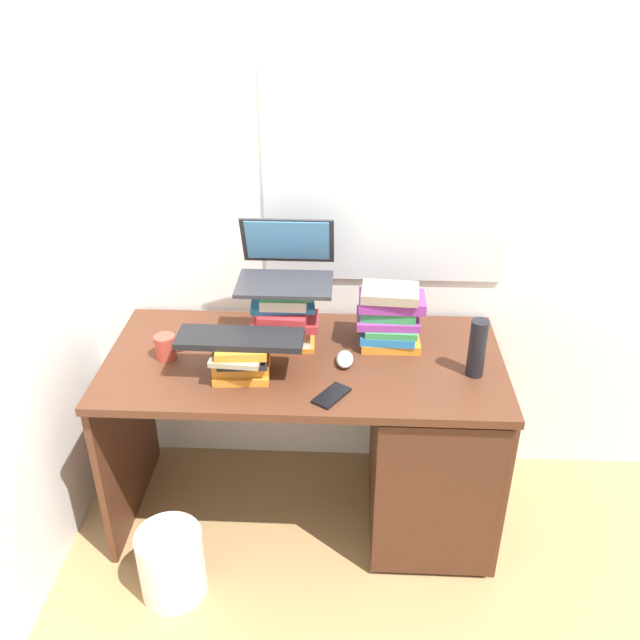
{
  "coord_description": "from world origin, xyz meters",
  "views": [
    {
      "loc": [
        0.15,
        -2.04,
        2.02
      ],
      "look_at": [
        0.06,
        -0.04,
        0.91
      ],
      "focal_mm": 38.26,
      "sensor_mm": 36.0,
      "label": 1
    }
  ],
  "objects_px": {
    "laptop": "(286,266)",
    "cell_phone": "(331,396)",
    "keyboard": "(240,338)",
    "book_stack_tall": "(285,314)",
    "book_stack_keyboard_riser": "(242,358)",
    "book_stack_side": "(389,317)",
    "water_bottle": "(477,348)",
    "desk": "(400,439)",
    "wastebasket": "(172,563)",
    "computer_mouse": "(345,359)",
    "mug": "(166,347)"
  },
  "relations": [
    {
      "from": "laptop",
      "to": "cell_phone",
      "type": "relative_size",
      "value": 2.46
    },
    {
      "from": "keyboard",
      "to": "laptop",
      "type": "bearing_deg",
      "value": 65.07
    },
    {
      "from": "book_stack_tall",
      "to": "book_stack_keyboard_riser",
      "type": "bearing_deg",
      "value": -121.65
    },
    {
      "from": "book_stack_side",
      "to": "water_bottle",
      "type": "relative_size",
      "value": 1.16
    },
    {
      "from": "laptop",
      "to": "desk",
      "type": "bearing_deg",
      "value": -22.63
    },
    {
      "from": "book_stack_side",
      "to": "keyboard",
      "type": "xyz_separation_m",
      "value": [
        -0.5,
        -0.24,
        0.04
      ]
    },
    {
      "from": "book_stack_side",
      "to": "wastebasket",
      "type": "relative_size",
      "value": 0.91
    },
    {
      "from": "water_bottle",
      "to": "desk",
      "type": "bearing_deg",
      "value": 168.21
    },
    {
      "from": "desk",
      "to": "computer_mouse",
      "type": "xyz_separation_m",
      "value": [
        -0.21,
        -0.0,
        0.35
      ]
    },
    {
      "from": "computer_mouse",
      "to": "cell_phone",
      "type": "relative_size",
      "value": 0.76
    },
    {
      "from": "book_stack_keyboard_riser",
      "to": "book_stack_side",
      "type": "xyz_separation_m",
      "value": [
        0.5,
        0.24,
        0.04
      ]
    },
    {
      "from": "cell_phone",
      "to": "wastebasket",
      "type": "height_order",
      "value": "cell_phone"
    },
    {
      "from": "desk",
      "to": "laptop",
      "type": "bearing_deg",
      "value": 157.37
    },
    {
      "from": "book_stack_tall",
      "to": "book_stack_keyboard_riser",
      "type": "height_order",
      "value": "book_stack_tall"
    },
    {
      "from": "computer_mouse",
      "to": "mug",
      "type": "relative_size",
      "value": 0.95
    },
    {
      "from": "book_stack_tall",
      "to": "wastebasket",
      "type": "bearing_deg",
      "value": -125.81
    },
    {
      "from": "laptop",
      "to": "mug",
      "type": "distance_m",
      "value": 0.51
    },
    {
      "from": "book_stack_side",
      "to": "computer_mouse",
      "type": "height_order",
      "value": "book_stack_side"
    },
    {
      "from": "book_stack_keyboard_riser",
      "to": "laptop",
      "type": "distance_m",
      "value": 0.37
    },
    {
      "from": "computer_mouse",
      "to": "mug",
      "type": "xyz_separation_m",
      "value": [
        -0.63,
        0.01,
        0.03
      ]
    },
    {
      "from": "book_stack_side",
      "to": "wastebasket",
      "type": "height_order",
      "value": "book_stack_side"
    },
    {
      "from": "book_stack_tall",
      "to": "mug",
      "type": "bearing_deg",
      "value": -165.16
    },
    {
      "from": "book_stack_side",
      "to": "cell_phone",
      "type": "distance_m",
      "value": 0.42
    },
    {
      "from": "book_stack_keyboard_riser",
      "to": "computer_mouse",
      "type": "relative_size",
      "value": 1.91
    },
    {
      "from": "mug",
      "to": "cell_phone",
      "type": "bearing_deg",
      "value": -19.78
    },
    {
      "from": "water_bottle",
      "to": "mug",
      "type": "bearing_deg",
      "value": 176.99
    },
    {
      "from": "mug",
      "to": "book_stack_keyboard_riser",
      "type": "bearing_deg",
      "value": -19.27
    },
    {
      "from": "mug",
      "to": "cell_phone",
      "type": "distance_m",
      "value": 0.63
    },
    {
      "from": "book_stack_keyboard_riser",
      "to": "keyboard",
      "type": "xyz_separation_m",
      "value": [
        -0.0,
        -0.0,
        0.08
      ]
    },
    {
      "from": "laptop",
      "to": "book_stack_side",
      "type": "bearing_deg",
      "value": -4.92
    },
    {
      "from": "book_stack_keyboard_riser",
      "to": "cell_phone",
      "type": "height_order",
      "value": "book_stack_keyboard_riser"
    },
    {
      "from": "desk",
      "to": "mug",
      "type": "height_order",
      "value": "mug"
    },
    {
      "from": "book_stack_keyboard_riser",
      "to": "water_bottle",
      "type": "bearing_deg",
      "value": 3.13
    },
    {
      "from": "desk",
      "to": "water_bottle",
      "type": "xyz_separation_m",
      "value": [
        0.23,
        -0.05,
        0.43
      ]
    },
    {
      "from": "book_stack_keyboard_riser",
      "to": "wastebasket",
      "type": "distance_m",
      "value": 0.76
    },
    {
      "from": "book_stack_keyboard_riser",
      "to": "book_stack_tall",
      "type": "bearing_deg",
      "value": 58.35
    },
    {
      "from": "book_stack_keyboard_riser",
      "to": "wastebasket",
      "type": "xyz_separation_m",
      "value": [
        -0.24,
        -0.3,
        -0.66
      ]
    },
    {
      "from": "book_stack_side",
      "to": "cell_phone",
      "type": "bearing_deg",
      "value": -119.32
    },
    {
      "from": "computer_mouse",
      "to": "keyboard",
      "type": "bearing_deg",
      "value": -165.45
    },
    {
      "from": "mug",
      "to": "keyboard",
      "type": "bearing_deg",
      "value": -19.56
    },
    {
      "from": "book_stack_tall",
      "to": "computer_mouse",
      "type": "distance_m",
      "value": 0.27
    },
    {
      "from": "desk",
      "to": "water_bottle",
      "type": "bearing_deg",
      "value": -11.79
    },
    {
      "from": "mug",
      "to": "desk",
      "type": "bearing_deg",
      "value": -0.58
    },
    {
      "from": "keyboard",
      "to": "computer_mouse",
      "type": "xyz_separation_m",
      "value": [
        0.35,
        0.09,
        -0.13
      ]
    },
    {
      "from": "desk",
      "to": "water_bottle",
      "type": "distance_m",
      "value": 0.49
    },
    {
      "from": "water_bottle",
      "to": "wastebasket",
      "type": "bearing_deg",
      "value": -161.6
    },
    {
      "from": "cell_phone",
      "to": "book_stack_side",
      "type": "bearing_deg",
      "value": 94.48
    },
    {
      "from": "book_stack_keyboard_riser",
      "to": "computer_mouse",
      "type": "xyz_separation_m",
      "value": [
        0.35,
        0.09,
        -0.05
      ]
    },
    {
      "from": "computer_mouse",
      "to": "wastebasket",
      "type": "bearing_deg",
      "value": -146.45
    },
    {
      "from": "mug",
      "to": "book_stack_tall",
      "type": "bearing_deg",
      "value": 14.84
    }
  ]
}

